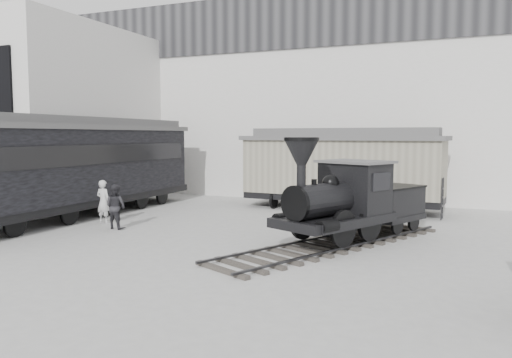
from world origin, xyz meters
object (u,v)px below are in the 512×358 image
at_px(boxcar, 342,167).
at_px(visitor_a, 103,202).
at_px(visitor_b, 116,207).
at_px(passenger_coach, 75,166).
at_px(locomotive, 348,205).

height_order(boxcar, visitor_a, boxcar).
distance_m(boxcar, visitor_a, 10.66).
bearing_deg(visitor_b, visitor_a, -28.90).
bearing_deg(visitor_a, passenger_coach, -17.65).
xyz_separation_m(boxcar, passenger_coach, (-10.01, -6.27, 0.17)).
bearing_deg(visitor_b, boxcar, -125.85).
xyz_separation_m(passenger_coach, visitor_b, (3.31, -1.58, -1.33)).
distance_m(visitor_a, visitor_b, 1.46).
xyz_separation_m(locomotive, visitor_a, (-9.70, -0.05, -0.37)).
distance_m(passenger_coach, visitor_b, 3.90).
bearing_deg(boxcar, visitor_b, -126.30).
bearing_deg(visitor_b, passenger_coach, -20.93).
distance_m(locomotive, visitor_b, 8.53).
bearing_deg(visitor_a, visitor_b, 149.16).
height_order(locomotive, passenger_coach, passenger_coach).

